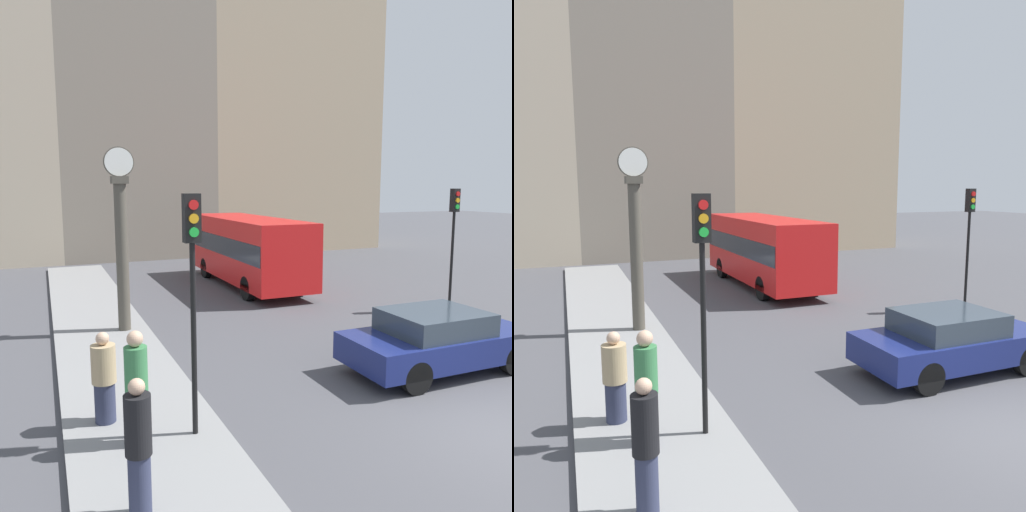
% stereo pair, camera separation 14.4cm
% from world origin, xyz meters
% --- Properties ---
extents(ground_plane, '(120.00, 120.00, 0.00)m').
position_xyz_m(ground_plane, '(0.00, 0.00, 0.00)').
color(ground_plane, '#47474C').
extents(sidewalk_corner, '(2.54, 22.90, 0.13)m').
position_xyz_m(sidewalk_corner, '(-5.73, 9.45, 0.06)').
color(sidewalk_corner, gray).
rests_on(sidewalk_corner, ground_plane).
extents(building_row, '(27.98, 5.00, 18.49)m').
position_xyz_m(building_row, '(-0.16, 24.76, 8.65)').
color(building_row, '#B7A88E').
rests_on(building_row, ground_plane).
extents(sedan_car, '(4.39, 1.89, 1.40)m').
position_xyz_m(sedan_car, '(0.93, 2.74, 0.72)').
color(sedan_car, navy).
rests_on(sedan_car, ground_plane).
extents(bus_distant, '(2.40, 8.13, 2.86)m').
position_xyz_m(bus_distant, '(0.73, 13.49, 1.63)').
color(bus_distant, red).
rests_on(bus_distant, ground_plane).
extents(traffic_light_near, '(0.26, 0.24, 3.91)m').
position_xyz_m(traffic_light_near, '(-4.99, 1.85, 2.92)').
color(traffic_light_near, black).
rests_on(traffic_light_near, sidewalk_corner).
extents(traffic_light_far, '(0.26, 0.24, 4.08)m').
position_xyz_m(traffic_light_far, '(5.34, 6.87, 2.91)').
color(traffic_light_far, black).
rests_on(traffic_light_far, ground_plane).
extents(street_clock, '(0.82, 0.44, 5.09)m').
position_xyz_m(street_clock, '(-5.13, 8.44, 2.60)').
color(street_clock, '#4C473D').
rests_on(street_clock, sidewalk_corner).
extents(pedestrian_green_hoodie, '(0.36, 0.36, 1.83)m').
position_xyz_m(pedestrian_green_hoodie, '(-5.91, 1.88, 1.06)').
color(pedestrian_green_hoodie, '#2D334C').
rests_on(pedestrian_green_hoodie, sidewalk_corner).
extents(pedestrian_black_jacket, '(0.33, 0.33, 1.76)m').
position_xyz_m(pedestrian_black_jacket, '(-6.20, 0.12, 1.02)').
color(pedestrian_black_jacket, '#2D334C').
rests_on(pedestrian_black_jacket, sidewalk_corner).
extents(pedestrian_tan_coat, '(0.41, 0.41, 1.59)m').
position_xyz_m(pedestrian_tan_coat, '(-6.30, 2.86, 0.91)').
color(pedestrian_tan_coat, '#2D334C').
rests_on(pedestrian_tan_coat, sidewalk_corner).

